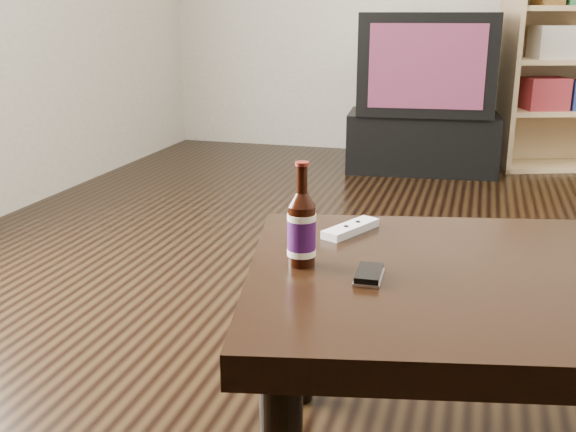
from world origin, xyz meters
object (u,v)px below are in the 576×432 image
(tv, at_px, (426,64))
(beer_bottle, at_px, (302,229))
(bookshelf, at_px, (560,56))
(phone, at_px, (369,275))
(coffee_table, at_px, (568,304))
(tv_stand, at_px, (422,142))
(remote, at_px, (351,229))

(tv, distance_m, beer_bottle, 3.21)
(bookshelf, xyz_separation_m, phone, (-0.66, -3.61, -0.23))
(tv, xyz_separation_m, bookshelf, (0.84, 0.36, 0.04))
(coffee_table, bearing_deg, phone, -160.80)
(tv_stand, height_order, beer_bottle, beer_bottle)
(beer_bottle, bearing_deg, coffee_table, 10.30)
(phone, bearing_deg, bookshelf, 77.17)
(tv_stand, xyz_separation_m, phone, (0.18, -3.25, 0.32))
(beer_bottle, relative_size, remote, 1.24)
(phone, height_order, remote, remote)
(phone, relative_size, remote, 0.58)
(coffee_table, height_order, remote, remote)
(bookshelf, distance_m, beer_bottle, 3.66)
(coffee_table, bearing_deg, remote, 163.57)
(tv, bearing_deg, tv_stand, 90.00)
(tv, xyz_separation_m, remote, (0.08, -2.96, -0.19))
(tv_stand, height_order, phone, phone)
(tv_stand, distance_m, remote, 2.98)
(tv, bearing_deg, beer_bottle, -95.24)
(tv_stand, xyz_separation_m, tv, (0.00, -0.00, 0.51))
(bookshelf, relative_size, beer_bottle, 6.36)
(bookshelf, height_order, coffee_table, bookshelf)
(tv, distance_m, coffee_table, 3.17)
(coffee_table, xyz_separation_m, beer_bottle, (-0.55, -0.10, 0.15))
(phone, bearing_deg, coffee_table, 16.75)
(phone, bearing_deg, tv, 90.68)
(bookshelf, relative_size, remote, 7.90)
(tv, distance_m, bookshelf, 0.91)
(tv_stand, distance_m, beer_bottle, 3.23)
(coffee_table, relative_size, phone, 14.08)
(coffee_table, bearing_deg, tv_stand, 100.55)
(tv_stand, bearing_deg, beer_bottle, -95.23)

